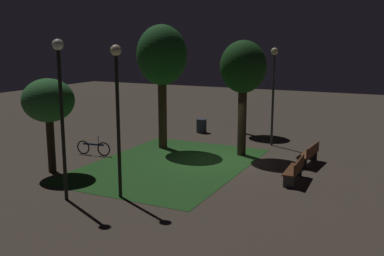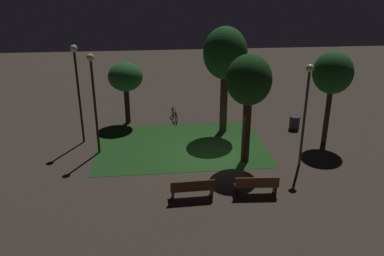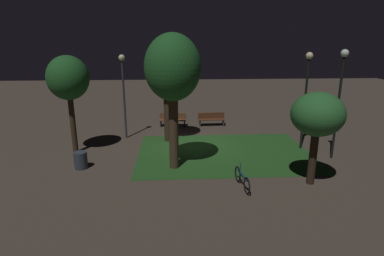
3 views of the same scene
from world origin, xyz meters
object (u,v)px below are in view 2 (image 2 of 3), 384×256
object	(u,v)px
tree_near_wall	(333,74)
tree_back_right	(225,55)
tree_back_left	(249,82)
lamp_post_near_wall	(93,88)
trash_bin	(294,123)
bench_corner	(192,188)
tree_lawn_side	(125,77)
bicycle	(174,115)
bench_path_side	(256,185)
lamp_post_path_center	(306,99)
lamp_post_plaza_west	(77,79)

from	to	relation	value
tree_near_wall	tree_back_right	size ratio (longest dim) A/B	0.83
tree_near_wall	tree_back_left	bearing A→B (deg)	-160.50
lamp_post_near_wall	trash_bin	world-z (taller)	lamp_post_near_wall
tree_near_wall	lamp_post_near_wall	size ratio (longest dim) A/B	0.98
bench_corner	tree_back_right	bearing A→B (deg)	70.22
tree_lawn_side	bicycle	distance (m)	3.83
bench_path_side	lamp_post_path_center	distance (m)	4.67
bench_path_side	tree_near_wall	bearing A→B (deg)	43.85
bench_corner	tree_back_left	size ratio (longest dim) A/B	0.35
bench_path_side	tree_lawn_side	bearing A→B (deg)	121.66
trash_bin	bicycle	world-z (taller)	bicycle
bench_path_side	tree_back_right	world-z (taller)	tree_back_right
bench_path_side	lamp_post_near_wall	xyz separation A→B (m)	(-6.93, 4.93, 2.93)
tree_near_wall	bicycle	xyz separation A→B (m)	(-7.84, 4.46, -3.49)
lamp_post_path_center	trash_bin	distance (m)	5.59
bicycle	tree_back_right	bearing A→B (deg)	-38.87
tree_back_left	bicycle	distance (m)	7.77
tree_back_left	lamp_post_path_center	bearing A→B (deg)	-15.94
lamp_post_near_wall	bench_corner	bearing A→B (deg)	-49.01
tree_near_wall	tree_lawn_side	bearing A→B (deg)	158.26
tree_back_right	lamp_post_path_center	size ratio (longest dim) A/B	1.22
bench_corner	lamp_post_plaza_west	distance (m)	8.84
bench_corner	bench_path_side	xyz separation A→B (m)	(2.65, 0.00, 0.00)
bench_path_side	trash_bin	bearing A→B (deg)	59.18
bench_path_side	lamp_post_near_wall	distance (m)	9.00
lamp_post_path_center	tree_back_left	bearing A→B (deg)	164.06
bench_corner	tree_back_left	xyz separation A→B (m)	(2.93, 3.18, 3.48)
tree_back_right	lamp_post_plaza_west	size ratio (longest dim) A/B	1.14
lamp_post_path_center	lamp_post_near_wall	bearing A→B (deg)	165.77
tree_back_right	lamp_post_path_center	distance (m)	5.63
bench_path_side	lamp_post_path_center	size ratio (longest dim) A/B	0.37
tree_near_wall	tree_lawn_side	distance (m)	11.58
lamp_post_plaza_west	tree_back_right	bearing A→B (deg)	5.53
tree_back_right	bicycle	bearing A→B (deg)	141.13
lamp_post_path_center	lamp_post_plaza_west	bearing A→B (deg)	159.78
lamp_post_path_center	tree_lawn_side	bearing A→B (deg)	141.60
tree_lawn_side	lamp_post_path_center	distance (m)	10.78
bench_corner	trash_bin	size ratio (longest dim) A/B	2.31
lamp_post_near_wall	lamp_post_plaza_west	bearing A→B (deg)	123.77
bench_path_side	tree_near_wall	distance (m)	7.80
tree_near_wall	lamp_post_plaza_west	distance (m)	13.09
trash_bin	bench_path_side	bearing A→B (deg)	-120.82
lamp_post_near_wall	lamp_post_path_center	xyz separation A→B (m)	(9.73, -2.47, -0.12)
bench_corner	lamp_post_plaza_west	size ratio (longest dim) A/B	0.34
tree_back_left	lamp_post_path_center	xyz separation A→B (m)	(2.51, -0.72, -0.67)
lamp_post_plaza_west	bench_corner	bearing A→B (deg)	-50.56
bench_corner	tree_back_right	xyz separation A→B (m)	(2.58, 7.17, 3.98)
tree_back_left	bicycle	world-z (taller)	tree_back_left
bicycle	lamp_post_plaza_west	bearing A→B (deg)	-150.41
lamp_post_near_wall	lamp_post_plaza_west	xyz separation A→B (m)	(-0.99, 1.48, 0.10)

